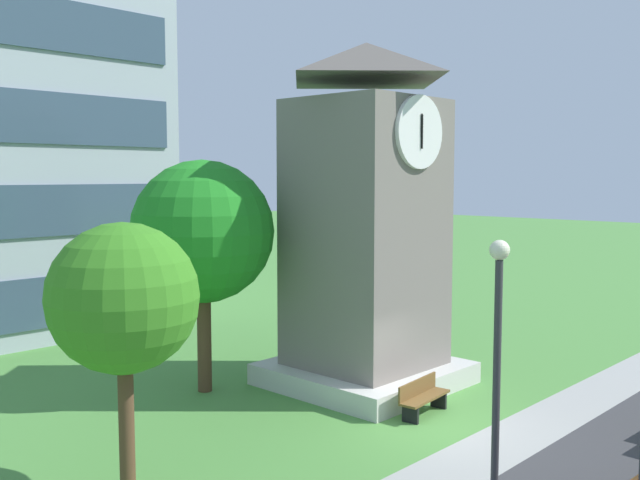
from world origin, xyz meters
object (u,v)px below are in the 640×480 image
clock_tower (366,235)px  park_bench (423,397)px  street_lamp (498,339)px  tree_streetside (203,232)px  tree_by_building (123,299)px

clock_tower → park_bench: 4.89m
clock_tower → street_lamp: size_ratio=1.99×
tree_streetside → street_lamp: bearing=-94.4°
clock_tower → tree_by_building: size_ratio=1.88×
tree_streetside → clock_tower: bearing=-37.5°
street_lamp → tree_by_building: bearing=129.2°
tree_by_building → tree_streetside: (5.03, 4.22, 0.72)m
tree_by_building → tree_streetside: 6.61m
clock_tower → park_bench: (-1.08, -2.81, -3.85)m
street_lamp → tree_streetside: size_ratio=0.76×
clock_tower → tree_by_building: bearing=-170.6°
park_bench → street_lamp: street_lamp is taller
park_bench → tree_streetside: bearing=114.5°
clock_tower → tree_streetside: size_ratio=1.50×
tree_by_building → tree_streetside: tree_streetside is taller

